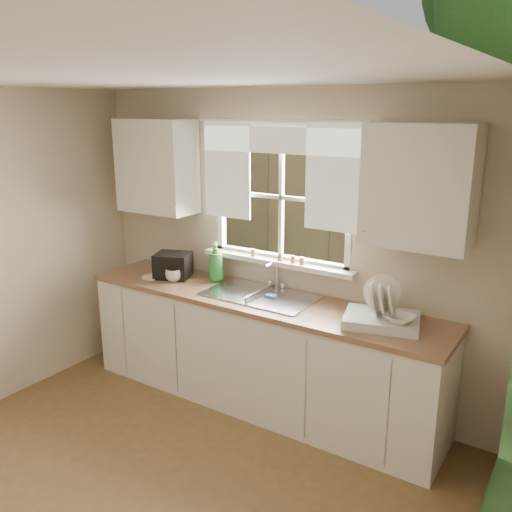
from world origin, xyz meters
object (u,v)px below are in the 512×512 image
Objects in this scene: cup at (173,275)px; black_appliance at (173,265)px; dish_rack at (382,316)px; soap_bottle_a at (216,262)px.

black_appliance reaches higher than cup.
dish_rack is 1.54m from soap_bottle_a.
soap_bottle_a is 0.38m from cup.
dish_rack is 2.00× the size of black_appliance.
dish_rack is 1.70× the size of soap_bottle_a.
black_appliance is at bearing 179.05° from dish_rack.
soap_bottle_a is 1.17× the size of black_appliance.
soap_bottle_a is at bearing 174.65° from dish_rack.
soap_bottle_a is 2.48× the size of cup.
cup is (-0.30, -0.20, -0.12)m from soap_bottle_a.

